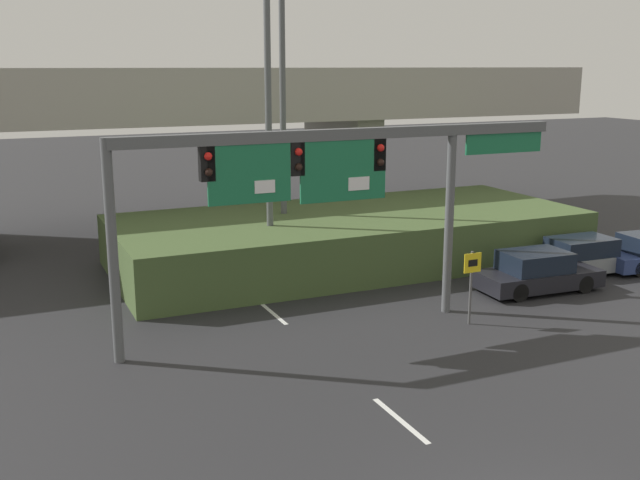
# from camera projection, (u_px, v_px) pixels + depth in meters

# --- Properties ---
(lane_markings) EXTENTS (0.14, 35.14, 0.01)m
(lane_markings) POSITION_uv_depth(u_px,v_px,m) (273.00, 313.00, 24.13)
(lane_markings) COLOR silver
(lane_markings) RESTS_ON ground
(signal_gantry) EXTENTS (14.04, 0.44, 6.03)m
(signal_gantry) POSITION_uv_depth(u_px,v_px,m) (328.00, 171.00, 21.53)
(signal_gantry) COLOR #515456
(signal_gantry) RESTS_ON ground
(speed_limit_sign) EXTENTS (0.60, 0.11, 2.32)m
(speed_limit_sign) POSITION_uv_depth(u_px,v_px,m) (472.00, 277.00, 22.77)
(speed_limit_sign) COLOR #4C4C4C
(speed_limit_sign) RESTS_ON ground
(highway_light_pole_near) EXTENTS (0.70, 0.36, 17.33)m
(highway_light_pole_near) POSITION_uv_depth(u_px,v_px,m) (282.00, 32.00, 28.53)
(highway_light_pole_near) COLOR #515456
(highway_light_pole_near) RESTS_ON ground
(highway_light_pole_far) EXTENTS (0.70, 0.36, 15.37)m
(highway_light_pole_far) POSITION_uv_depth(u_px,v_px,m) (268.00, 58.00, 26.44)
(highway_light_pole_far) COLOR #515456
(highway_light_pole_far) RESTS_ON ground
(overpass_bridge) EXTENTS (41.38, 8.12, 7.71)m
(overpass_bridge) POSITION_uv_depth(u_px,v_px,m) (171.00, 115.00, 34.55)
(overpass_bridge) COLOR #A39E93
(overpass_bridge) RESTS_ON ground
(grass_embankment) EXTENTS (18.68, 7.83, 1.99)m
(grass_embankment) POSITION_uv_depth(u_px,v_px,m) (349.00, 237.00, 30.33)
(grass_embankment) COLOR #42562D
(grass_embankment) RESTS_ON ground
(parked_sedan_near_right) EXTENTS (4.49, 2.08, 1.44)m
(parked_sedan_near_right) POSITION_uv_depth(u_px,v_px,m) (537.00, 273.00, 26.39)
(parked_sedan_near_right) COLOR black
(parked_sedan_near_right) RESTS_ON ground
(parked_sedan_mid_right) EXTENTS (4.68, 1.91, 1.40)m
(parked_sedan_mid_right) POSITION_uv_depth(u_px,v_px,m) (583.00, 257.00, 28.65)
(parked_sedan_mid_right) COLOR gray
(parked_sedan_mid_right) RESTS_ON ground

